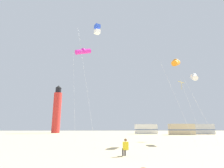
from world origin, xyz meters
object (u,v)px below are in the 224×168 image
at_px(kite_flyer_standing, 125,147).
at_px(rv_van_tan, 182,129).
at_px(kite_tube_orange, 176,63).
at_px(kite_tube_white, 194,77).
at_px(kite_diamond_gold, 182,84).
at_px(lighthouse_distant, 57,110).
at_px(kite_box_blue, 97,29).
at_px(kite_tube_magenta, 83,51).
at_px(rv_van_white, 146,129).
at_px(rv_van_silver, 202,129).

bearing_deg(kite_flyer_standing, rv_van_tan, -132.25).
relative_size(kite_tube_orange, rv_van_tan, 1.62).
distance_m(kite_tube_white, kite_tube_orange, 3.87).
bearing_deg(kite_tube_white, rv_van_tan, 72.29).
relative_size(kite_diamond_gold, lighthouse_distant, 0.55).
bearing_deg(kite_tube_white, kite_box_blue, -165.80).
bearing_deg(kite_flyer_standing, kite_tube_magenta, -82.82).
relative_size(kite_tube_white, rv_van_white, 1.41).
relative_size(kite_diamond_gold, rv_van_tan, 1.42).
relative_size(kite_tube_white, kite_tube_orange, 0.88).
xyz_separation_m(kite_flyer_standing, kite_tube_magenta, (-4.83, 12.07, 12.26)).
height_order(kite_diamond_gold, rv_van_silver, kite_diamond_gold).
bearing_deg(lighthouse_distant, kite_box_blue, -69.91).
bearing_deg(rv_van_silver, kite_tube_magenta, -138.65).
height_order(kite_tube_white, rv_van_tan, kite_tube_white).
xyz_separation_m(kite_flyer_standing, lighthouse_distant, (-18.85, 51.52, 7.22)).
distance_m(kite_tube_white, lighthouse_distant, 50.77).
distance_m(kite_flyer_standing, kite_diamond_gold, 19.96).
bearing_deg(rv_van_tan, kite_diamond_gold, -110.38).
xyz_separation_m(kite_tube_orange, rv_van_tan, (11.16, 27.27, -8.35)).
height_order(kite_flyer_standing, kite_tube_white, kite_tube_white).
bearing_deg(rv_van_white, kite_tube_white, -89.08).
relative_size(kite_tube_white, kite_box_blue, 0.65).
bearing_deg(kite_tube_orange, kite_diamond_gold, 63.08).
bearing_deg(kite_tube_magenta, rv_van_white, 62.73).
distance_m(kite_box_blue, rv_van_white, 39.03).
bearing_deg(rv_van_white, lighthouse_distant, 162.17).
distance_m(kite_diamond_gold, kite_box_blue, 16.20).
distance_m(kite_box_blue, lighthouse_distant, 47.97).
height_order(kite_tube_white, rv_van_white, kite_tube_white).
distance_m(kite_box_blue, rv_van_silver, 44.29).
bearing_deg(kite_tube_magenta, rv_van_silver, 41.19).
height_order(kite_box_blue, rv_van_white, kite_box_blue).
bearing_deg(kite_tube_white, kite_flyer_standing, -136.04).
height_order(kite_diamond_gold, rv_van_tan, kite_diamond_gold).
relative_size(kite_flyer_standing, rv_van_silver, 0.18).
distance_m(kite_diamond_gold, lighthouse_distant, 47.17).
height_order(rv_van_white, rv_van_silver, same).
distance_m(kite_tube_magenta, rv_van_white, 35.16).
xyz_separation_m(kite_flyer_standing, rv_van_tan, (18.49, 35.34, 0.78)).
distance_m(kite_tube_magenta, rv_van_silver, 42.14).
bearing_deg(kite_flyer_standing, kite_box_blue, -84.44).
height_order(kite_tube_white, kite_tube_orange, kite_tube_orange).
bearing_deg(kite_tube_magenta, kite_box_blue, -66.15).
height_order(kite_tube_white, kite_diamond_gold, kite_diamond_gold).
xyz_separation_m(kite_diamond_gold, kite_box_blue, (-13.23, -8.03, 4.79)).
relative_size(kite_diamond_gold, rv_van_silver, 1.43).
distance_m(kite_tube_orange, rv_van_silver, 36.72).
xyz_separation_m(kite_tube_white, rv_van_white, (-0.01, 31.57, -7.07)).
xyz_separation_m(kite_tube_magenta, lighthouse_distant, (-14.02, 39.44, -5.04)).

